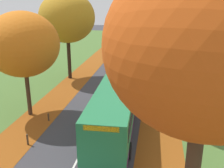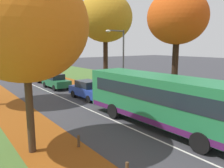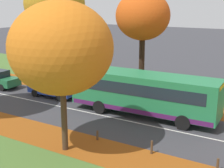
{
  "view_description": "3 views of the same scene",
  "coord_description": "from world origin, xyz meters",
  "px_view_note": "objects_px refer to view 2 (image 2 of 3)",
  "views": [
    {
      "loc": [
        4.12,
        -7.13,
        8.75
      ],
      "look_at": [
        0.41,
        14.2,
        1.57
      ],
      "focal_mm": 42.0,
      "sensor_mm": 36.0,
      "label": 1
    },
    {
      "loc": [
        -8.09,
        0.88,
        4.67
      ],
      "look_at": [
        0.93,
        12.81,
        2.06
      ],
      "focal_mm": 35.0,
      "sensor_mm": 36.0,
      "label": 2
    },
    {
      "loc": [
        -17.44,
        0.22,
        7.75
      ],
      "look_at": [
        0.95,
        11.16,
        2.11
      ],
      "focal_mm": 50.0,
      "sensor_mm": 36.0,
      "label": 3
    }
  ],
  "objects_px": {
    "streetlamp_right": "(120,57)",
    "car_blue_lead": "(88,90)",
    "tree_right_near": "(177,18)",
    "bus": "(161,98)",
    "bollard_fourth": "(79,141)",
    "tree_right_mid": "(105,18)",
    "car_green_following": "(56,81)",
    "tree_left_near": "(24,25)",
    "car_red_third_in_line": "(41,75)"
  },
  "relations": [
    {
      "from": "streetlamp_right",
      "to": "car_blue_lead",
      "type": "bearing_deg",
      "value": 131.48
    },
    {
      "from": "tree_right_near",
      "to": "streetlamp_right",
      "type": "distance_m",
      "value": 5.47
    },
    {
      "from": "tree_right_near",
      "to": "bus",
      "type": "xyz_separation_m",
      "value": [
        -3.87,
        -2.03,
        -4.95
      ]
    },
    {
      "from": "bollard_fourth",
      "to": "bus",
      "type": "xyz_separation_m",
      "value": [
        5.11,
        -0.51,
        1.41
      ]
    },
    {
      "from": "tree_right_mid",
      "to": "car_green_following",
      "type": "relative_size",
      "value": 2.4
    },
    {
      "from": "bollard_fourth",
      "to": "streetlamp_right",
      "type": "distance_m",
      "value": 9.89
    },
    {
      "from": "tree_left_near",
      "to": "tree_right_near",
      "type": "relative_size",
      "value": 0.91
    },
    {
      "from": "bus",
      "to": "bollard_fourth",
      "type": "bearing_deg",
      "value": 174.33
    },
    {
      "from": "car_blue_lead",
      "to": "car_green_following",
      "type": "height_order",
      "value": "same"
    },
    {
      "from": "tree_right_near",
      "to": "bollard_fourth",
      "type": "bearing_deg",
      "value": -170.36
    },
    {
      "from": "tree_left_near",
      "to": "car_green_following",
      "type": "distance_m",
      "value": 15.88
    },
    {
      "from": "bollard_fourth",
      "to": "car_red_third_in_line",
      "type": "height_order",
      "value": "car_red_third_in_line"
    },
    {
      "from": "streetlamp_right",
      "to": "car_green_following",
      "type": "relative_size",
      "value": 1.42
    },
    {
      "from": "tree_left_near",
      "to": "bus",
      "type": "relative_size",
      "value": 0.75
    },
    {
      "from": "streetlamp_right",
      "to": "car_red_third_in_line",
      "type": "xyz_separation_m",
      "value": [
        -1.86,
        14.55,
        -2.92
      ]
    },
    {
      "from": "bollard_fourth",
      "to": "bus",
      "type": "bearing_deg",
      "value": -5.67
    },
    {
      "from": "bus",
      "to": "car_blue_lead",
      "type": "xyz_separation_m",
      "value": [
        0.19,
        8.49,
        -0.89
      ]
    },
    {
      "from": "streetlamp_right",
      "to": "car_red_third_in_line",
      "type": "relative_size",
      "value": 1.41
    },
    {
      "from": "tree_left_near",
      "to": "bollard_fourth",
      "type": "height_order",
      "value": "tree_left_near"
    },
    {
      "from": "bus",
      "to": "car_blue_lead",
      "type": "relative_size",
      "value": 2.46
    },
    {
      "from": "tree_left_near",
      "to": "car_blue_lead",
      "type": "height_order",
      "value": "tree_left_near"
    },
    {
      "from": "bollard_fourth",
      "to": "bus",
      "type": "distance_m",
      "value": 5.32
    },
    {
      "from": "tree_right_mid",
      "to": "car_red_third_in_line",
      "type": "distance_m",
      "value": 12.37
    },
    {
      "from": "car_red_third_in_line",
      "to": "bus",
      "type": "bearing_deg",
      "value": -90.71
    },
    {
      "from": "bollard_fourth",
      "to": "car_green_following",
      "type": "distance_m",
      "value": 15.22
    },
    {
      "from": "tree_right_mid",
      "to": "streetlamp_right",
      "type": "xyz_separation_m",
      "value": [
        -1.96,
        -4.92,
        -3.83
      ]
    },
    {
      "from": "bollard_fourth",
      "to": "bus",
      "type": "relative_size",
      "value": 0.06
    },
    {
      "from": "tree_right_near",
      "to": "car_red_third_in_line",
      "type": "xyz_separation_m",
      "value": [
        -3.61,
        18.82,
        -5.84
      ]
    },
    {
      "from": "tree_right_near",
      "to": "streetlamp_right",
      "type": "relative_size",
      "value": 1.44
    },
    {
      "from": "tree_left_near",
      "to": "bus",
      "type": "xyz_separation_m",
      "value": [
        6.98,
        -1.35,
        -3.81
      ]
    },
    {
      "from": "bus",
      "to": "car_blue_lead",
      "type": "bearing_deg",
      "value": 88.71
    },
    {
      "from": "streetlamp_right",
      "to": "car_red_third_in_line",
      "type": "bearing_deg",
      "value": 97.29
    },
    {
      "from": "tree_left_near",
      "to": "car_red_third_in_line",
      "type": "bearing_deg",
      "value": 69.62
    },
    {
      "from": "tree_right_near",
      "to": "tree_right_mid",
      "type": "bearing_deg",
      "value": 88.68
    },
    {
      "from": "bus",
      "to": "car_red_third_in_line",
      "type": "relative_size",
      "value": 2.46
    },
    {
      "from": "car_red_third_in_line",
      "to": "tree_left_near",
      "type": "bearing_deg",
      "value": -110.38
    },
    {
      "from": "streetlamp_right",
      "to": "car_red_third_in_line",
      "type": "height_order",
      "value": "streetlamp_right"
    },
    {
      "from": "tree_left_near",
      "to": "streetlamp_right",
      "type": "bearing_deg",
      "value": 28.56
    },
    {
      "from": "tree_right_near",
      "to": "car_blue_lead",
      "type": "bearing_deg",
      "value": 119.67
    },
    {
      "from": "car_green_following",
      "to": "car_blue_lead",
      "type": "bearing_deg",
      "value": -87.01
    },
    {
      "from": "tree_right_mid",
      "to": "car_blue_lead",
      "type": "relative_size",
      "value": 2.39
    },
    {
      "from": "tree_right_near",
      "to": "bollard_fourth",
      "type": "xyz_separation_m",
      "value": [
        -8.98,
        -1.52,
        -6.37
      ]
    },
    {
      "from": "bollard_fourth",
      "to": "car_red_third_in_line",
      "type": "xyz_separation_m",
      "value": [
        5.37,
        20.35,
        0.52
      ]
    },
    {
      "from": "streetlamp_right",
      "to": "car_blue_lead",
      "type": "height_order",
      "value": "streetlamp_right"
    },
    {
      "from": "car_green_following",
      "to": "car_red_third_in_line",
      "type": "relative_size",
      "value": 1.0
    },
    {
      "from": "streetlamp_right",
      "to": "car_blue_lead",
      "type": "xyz_separation_m",
      "value": [
        -1.93,
        2.18,
        -2.92
      ]
    },
    {
      "from": "tree_left_near",
      "to": "tree_right_mid",
      "type": "distance_m",
      "value": 14.98
    },
    {
      "from": "tree_right_near",
      "to": "streetlamp_right",
      "type": "bearing_deg",
      "value": 112.25
    },
    {
      "from": "tree_right_mid",
      "to": "car_red_third_in_line",
      "type": "bearing_deg",
      "value": 111.67
    },
    {
      "from": "tree_right_mid",
      "to": "car_green_following",
      "type": "height_order",
      "value": "tree_right_mid"
    }
  ]
}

